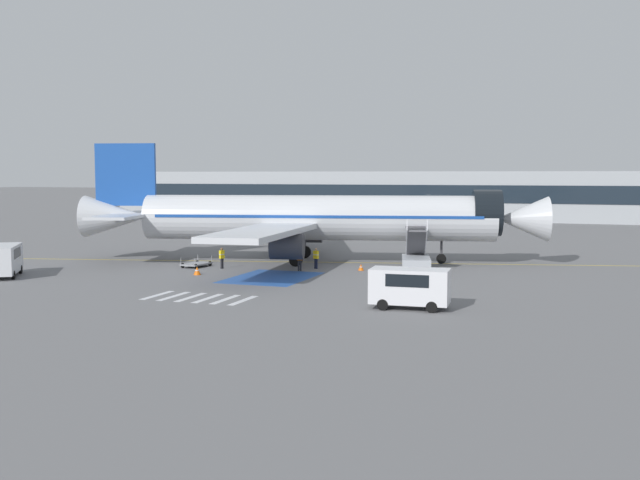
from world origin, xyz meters
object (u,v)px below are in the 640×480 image
at_px(baggage_cart, 196,264).
at_px(ground_crew_0, 300,258).
at_px(service_van_1, 5,258).
at_px(ground_crew_1, 222,257).
at_px(airliner, 311,218).
at_px(traffic_cone_1, 361,267).
at_px(service_van_0, 410,285).
at_px(ground_crew_2, 316,257).
at_px(boarding_stairs_forward, 416,257).
at_px(terminal_building, 450,195).
at_px(traffic_cone_0, 197,271).
at_px(fuel_tanker, 309,223).
at_px(traffic_cone_2, 415,280).

xyz_separation_m(baggage_cart, ground_crew_0, (8.99, 0.43, 0.77)).
bearing_deg(service_van_1, baggage_cart, -168.82).
relative_size(service_van_1, ground_crew_1, 3.12).
bearing_deg(airliner, traffic_cone_1, 41.30).
relative_size(airliner, service_van_0, 8.79).
relative_size(ground_crew_0, ground_crew_2, 1.05).
xyz_separation_m(boarding_stairs_forward, terminal_building, (-9.27, 69.51, 3.04)).
height_order(traffic_cone_0, terminal_building, terminal_building).
height_order(fuel_tanker, traffic_cone_2, fuel_tanker).
bearing_deg(traffic_cone_2, traffic_cone_1, 134.26).
height_order(airliner, traffic_cone_2, airliner).
xyz_separation_m(fuel_tanker, ground_crew_0, (10.05, -28.95, -0.75)).
xyz_separation_m(service_van_0, ground_crew_2, (-11.20, 15.22, -0.39)).
bearing_deg(airliner, ground_crew_1, -52.50).
bearing_deg(terminal_building, service_van_0, -81.69).
height_order(boarding_stairs_forward, service_van_0, boarding_stairs_forward).
bearing_deg(traffic_cone_2, terminal_building, 98.01).
bearing_deg(airliner, terminal_building, 165.78).
bearing_deg(airliner, service_van_0, 20.40).
xyz_separation_m(boarding_stairs_forward, ground_crew_0, (-8.54, -3.74, 0.01)).
xyz_separation_m(baggage_cart, traffic_cone_2, (19.10, -3.37, 0.01)).
bearing_deg(traffic_cone_1, traffic_cone_0, -148.82).
relative_size(boarding_stairs_forward, traffic_cone_1, 10.74).
bearing_deg(boarding_stairs_forward, ground_crew_0, -170.13).
relative_size(ground_crew_1, terminal_building, 0.01).
bearing_deg(traffic_cone_1, ground_crew_1, -166.60).
bearing_deg(fuel_tanker, service_van_1, 164.89).
relative_size(airliner, traffic_cone_1, 77.90).
bearing_deg(traffic_cone_0, airliner, 63.45).
height_order(service_van_0, traffic_cone_2, service_van_0).
distance_m(service_van_0, baggage_cart, 24.63).
bearing_deg(baggage_cart, traffic_cone_0, -54.36).
relative_size(ground_crew_0, traffic_cone_2, 3.38).
bearing_deg(terminal_building, ground_crew_1, -94.49).
xyz_separation_m(ground_crew_2, traffic_cone_0, (-7.29, -6.51, -0.66)).
bearing_deg(traffic_cone_2, fuel_tanker, 121.62).
relative_size(airliner, baggage_cart, 14.63).
xyz_separation_m(baggage_cart, traffic_cone_0, (2.42, -4.26, 0.06)).
relative_size(service_van_0, traffic_cone_1, 8.86).
height_order(baggage_cart, traffic_cone_1, baggage_cart).
distance_m(service_van_0, ground_crew_2, 18.90).
relative_size(boarding_stairs_forward, ground_crew_2, 3.27).
height_order(service_van_1, ground_crew_1, service_van_1).
relative_size(traffic_cone_0, terminal_building, 0.01).
height_order(service_van_1, baggage_cart, service_van_1).
bearing_deg(fuel_tanker, ground_crew_1, -174.79).
relative_size(traffic_cone_1, terminal_building, 0.00).
height_order(ground_crew_0, terminal_building, terminal_building).
relative_size(airliner, terminal_building, 0.32).
height_order(ground_crew_0, traffic_cone_1, ground_crew_0).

